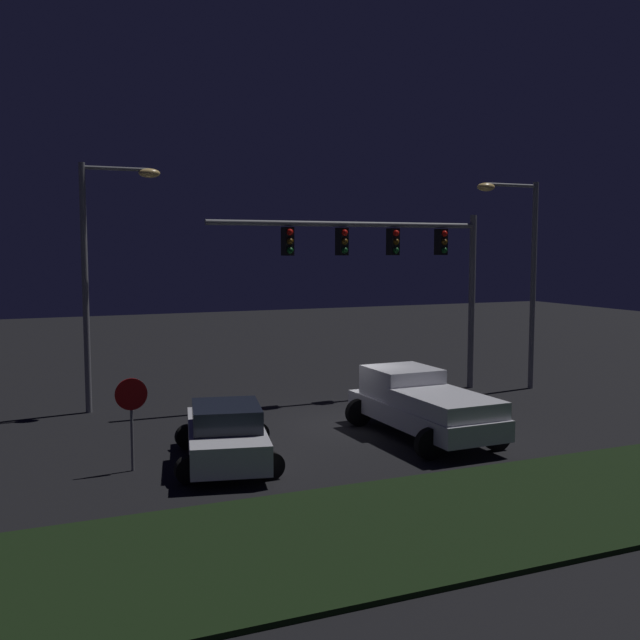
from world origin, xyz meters
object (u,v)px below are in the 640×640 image
street_lamp_left (101,256)px  street_lamp_right (522,259)px  car_sedan (226,434)px  stop_sign (131,406)px  pickup_truck (420,401)px  traffic_signal_gantry (394,255)px

street_lamp_left → street_lamp_right: size_ratio=1.03×
car_sedan → street_lamp_right: 14.34m
street_lamp_left → stop_sign: 7.80m
street_lamp_left → street_lamp_right: 14.91m
pickup_truck → car_sedan: (-5.77, -0.46, -0.26)m
car_sedan → stop_sign: (-2.21, 0.29, 0.82)m
pickup_truck → street_lamp_right: size_ratio=0.71×
car_sedan → street_lamp_left: bearing=27.6°
car_sedan → street_lamp_right: (12.78, 5.01, 4.15)m
street_lamp_left → stop_sign: bearing=-92.1°
car_sedan → traffic_signal_gantry: 10.87m
pickup_truck → street_lamp_left: (-7.73, 6.83, 4.01)m
traffic_signal_gantry → street_lamp_right: (4.81, -1.01, -0.14)m
car_sedan → traffic_signal_gantry: (7.97, 6.02, 4.29)m
car_sedan → traffic_signal_gantry: traffic_signal_gantry is taller
traffic_signal_gantry → stop_sign: bearing=-150.6°
pickup_truck → street_lamp_left: street_lamp_left is taller
street_lamp_right → street_lamp_left: bearing=171.2°
traffic_signal_gantry → car_sedan: bearing=-142.9°
stop_sign → pickup_truck: bearing=1.2°
pickup_truck → street_lamp_right: (7.01, 4.55, 3.89)m
street_lamp_right → traffic_signal_gantry: bearing=168.1°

